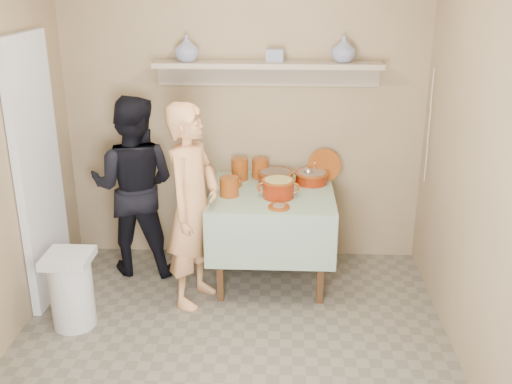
# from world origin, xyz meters

# --- Properties ---
(ground) EXTENTS (3.50, 3.50, 0.00)m
(ground) POSITION_xyz_m (0.00, 0.00, 0.00)
(ground) COLOR #6C6455
(ground) RESTS_ON ground
(tile_panel) EXTENTS (0.06, 0.70, 2.00)m
(tile_panel) POSITION_xyz_m (-1.46, 0.95, 1.00)
(tile_panel) COLOR silver
(tile_panel) RESTS_ON ground
(plate_stack_a) EXTENTS (0.14, 0.14, 0.18)m
(plate_stack_a) POSITION_xyz_m (-0.02, 1.55, 0.85)
(plate_stack_a) COLOR #75300C
(plate_stack_a) RESTS_ON serving_table
(plate_stack_b) EXTENTS (0.14, 0.14, 0.16)m
(plate_stack_b) POSITION_xyz_m (0.14, 1.61, 0.84)
(plate_stack_b) COLOR #75300C
(plate_stack_b) RESTS_ON serving_table
(bowl_stack) EXTENTS (0.15, 0.15, 0.15)m
(bowl_stack) POSITION_xyz_m (-0.08, 1.17, 0.84)
(bowl_stack) COLOR #75300C
(bowl_stack) RESTS_ON serving_table
(empty_bowl) EXTENTS (0.15, 0.15, 0.05)m
(empty_bowl) POSITION_xyz_m (-0.07, 1.39, 0.78)
(empty_bowl) COLOR #75300C
(empty_bowl) RESTS_ON serving_table
(propped_lid) EXTENTS (0.28, 0.13, 0.27)m
(propped_lid) POSITION_xyz_m (0.67, 1.59, 0.88)
(propped_lid) COLOR #75300C
(propped_lid) RESTS_ON serving_table
(vase_right) EXTENTS (0.24, 0.24, 0.20)m
(vase_right) POSITION_xyz_m (0.79, 1.63, 1.82)
(vase_right) COLOR navy
(vase_right) RESTS_ON wall_shelf
(vase_left) EXTENTS (0.26, 0.26, 0.20)m
(vase_left) POSITION_xyz_m (-0.43, 1.61, 1.82)
(vase_left) COLOR navy
(vase_left) RESTS_ON wall_shelf
(ceramic_box) EXTENTS (0.15, 0.12, 0.10)m
(ceramic_box) POSITION_xyz_m (0.26, 1.63, 1.77)
(ceramic_box) COLOR navy
(ceramic_box) RESTS_ON wall_shelf
(person_cook) EXTENTS (0.54, 0.65, 1.54)m
(person_cook) POSITION_xyz_m (-0.32, 0.91, 0.77)
(person_cook) COLOR tan
(person_cook) RESTS_ON ground
(person_helper) EXTENTS (0.75, 0.60, 1.49)m
(person_helper) POSITION_xyz_m (-0.88, 1.39, 0.75)
(person_helper) COLOR black
(person_helper) RESTS_ON ground
(room_shell) EXTENTS (3.04, 3.54, 2.62)m
(room_shell) POSITION_xyz_m (0.00, 0.00, 1.61)
(room_shell) COLOR #9B835F
(room_shell) RESTS_ON ground
(serving_table) EXTENTS (0.97, 0.97, 0.76)m
(serving_table) POSITION_xyz_m (0.25, 1.28, 0.64)
(serving_table) COLOR #4C2D16
(serving_table) RESTS_ON ground
(cazuela_meat_a) EXTENTS (0.30, 0.30, 0.10)m
(cazuela_meat_a) POSITION_xyz_m (0.27, 1.49, 0.82)
(cazuela_meat_a) COLOR #681101
(cazuela_meat_a) RESTS_ON serving_table
(cazuela_meat_b) EXTENTS (0.28, 0.28, 0.10)m
(cazuela_meat_b) POSITION_xyz_m (0.57, 1.49, 0.82)
(cazuela_meat_b) COLOR #681101
(cazuela_meat_b) RESTS_ON serving_table
(ladle) EXTENTS (0.08, 0.26, 0.19)m
(ladle) POSITION_xyz_m (0.54, 1.46, 0.87)
(ladle) COLOR silver
(ladle) RESTS_ON cazuela_meat_b
(cazuela_rice) EXTENTS (0.33, 0.25, 0.14)m
(cazuela_rice) POSITION_xyz_m (0.30, 1.16, 0.85)
(cazuela_rice) COLOR #681101
(cazuela_rice) RESTS_ON serving_table
(front_plate) EXTENTS (0.16, 0.16, 0.03)m
(front_plate) POSITION_xyz_m (0.31, 0.93, 0.77)
(front_plate) COLOR #75300C
(front_plate) RESTS_ON serving_table
(wall_shelf) EXTENTS (1.80, 0.25, 0.21)m
(wall_shelf) POSITION_xyz_m (0.20, 1.65, 1.67)
(wall_shelf) COLOR tan
(wall_shelf) RESTS_ON room_shell
(trash_bin) EXTENTS (0.32, 0.32, 0.56)m
(trash_bin) POSITION_xyz_m (-1.14, 0.51, 0.28)
(trash_bin) COLOR silver
(trash_bin) RESTS_ON ground
(electrical_cord) EXTENTS (0.01, 0.05, 0.90)m
(electrical_cord) POSITION_xyz_m (1.47, 1.48, 1.25)
(electrical_cord) COLOR silver
(electrical_cord) RESTS_ON wall_shelf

